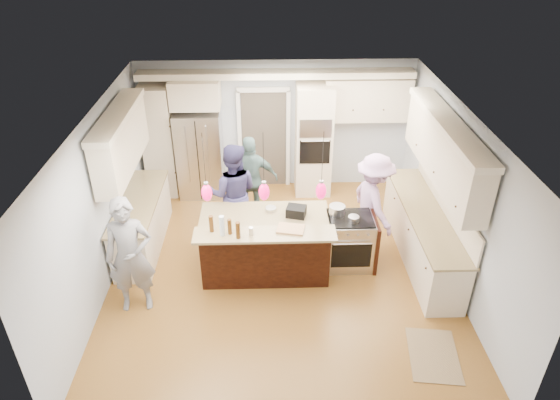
{
  "coord_description": "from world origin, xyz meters",
  "views": [
    {
      "loc": [
        -0.22,
        -6.56,
        5.28
      ],
      "look_at": [
        0.0,
        0.35,
        1.15
      ],
      "focal_mm": 32.0,
      "sensor_mm": 36.0,
      "label": 1
    }
  ],
  "objects_px": {
    "refrigerator": "(200,154)",
    "island_range": "(350,241)",
    "person_far_left": "(233,193)",
    "kitchen_island": "(265,244)",
    "person_bar_end": "(130,256)"
  },
  "relations": [
    {
      "from": "refrigerator",
      "to": "kitchen_island",
      "type": "bearing_deg",
      "value": -63.1
    },
    {
      "from": "refrigerator",
      "to": "kitchen_island",
      "type": "relative_size",
      "value": 0.86
    },
    {
      "from": "person_far_left",
      "to": "island_range",
      "type": "bearing_deg",
      "value": 159.18
    },
    {
      "from": "refrigerator",
      "to": "person_far_left",
      "type": "xyz_separation_m",
      "value": [
        0.75,
        -1.65,
        0.02
      ]
    },
    {
      "from": "person_far_left",
      "to": "kitchen_island",
      "type": "bearing_deg",
      "value": 123.45
    },
    {
      "from": "island_range",
      "to": "person_far_left",
      "type": "relative_size",
      "value": 0.5
    },
    {
      "from": "kitchen_island",
      "to": "island_range",
      "type": "relative_size",
      "value": 2.28
    },
    {
      "from": "person_bar_end",
      "to": "refrigerator",
      "type": "bearing_deg",
      "value": 72.09
    },
    {
      "from": "kitchen_island",
      "to": "person_far_left",
      "type": "bearing_deg",
      "value": 121.1
    },
    {
      "from": "person_bar_end",
      "to": "kitchen_island",
      "type": "bearing_deg",
      "value": 16.46
    },
    {
      "from": "refrigerator",
      "to": "person_far_left",
      "type": "relative_size",
      "value": 0.98
    },
    {
      "from": "refrigerator",
      "to": "island_range",
      "type": "relative_size",
      "value": 1.96
    },
    {
      "from": "kitchen_island",
      "to": "island_range",
      "type": "xyz_separation_m",
      "value": [
        1.41,
        0.08,
        -0.03
      ]
    },
    {
      "from": "person_bar_end",
      "to": "island_range",
      "type": "bearing_deg",
      "value": 8.19
    },
    {
      "from": "island_range",
      "to": "person_far_left",
      "type": "distance_m",
      "value": 2.18
    }
  ]
}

